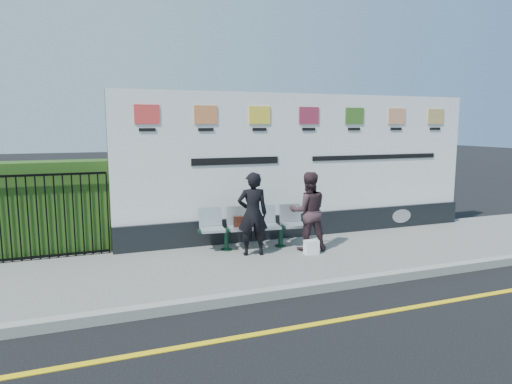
% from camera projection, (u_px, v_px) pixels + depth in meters
% --- Properties ---
extents(ground, '(80.00, 80.00, 0.00)m').
position_uv_depth(ground, '(401.00, 310.00, 6.16)').
color(ground, black).
extents(pavement, '(14.00, 3.00, 0.12)m').
position_uv_depth(pavement, '(314.00, 256.00, 8.47)').
color(pavement, slate).
rests_on(pavement, ground).
extents(kerb, '(14.00, 0.18, 0.14)m').
position_uv_depth(kerb, '(360.00, 281.00, 7.08)').
color(kerb, gray).
rests_on(kerb, ground).
extents(yellow_line, '(14.00, 0.10, 0.01)m').
position_uv_depth(yellow_line, '(401.00, 309.00, 6.16)').
color(yellow_line, yellow).
rests_on(yellow_line, ground).
extents(billboard, '(8.00, 0.30, 3.00)m').
position_uv_depth(billboard, '(306.00, 175.00, 9.70)').
color(billboard, black).
rests_on(billboard, pavement).
extents(hedge, '(2.35, 0.70, 1.70)m').
position_uv_depth(hedge, '(48.00, 207.00, 8.40)').
color(hedge, '#294E17').
rests_on(hedge, pavement).
extents(railing, '(2.05, 0.06, 1.54)m').
position_uv_depth(railing, '(47.00, 216.00, 7.99)').
color(railing, black).
rests_on(railing, pavement).
extents(bench, '(2.10, 0.78, 0.44)m').
position_uv_depth(bench, '(254.00, 237.00, 8.77)').
color(bench, silver).
rests_on(bench, pavement).
extents(woman_left, '(0.61, 0.46, 1.52)m').
position_uv_depth(woman_left, '(253.00, 214.00, 8.25)').
color(woman_left, black).
rests_on(woman_left, pavement).
extents(woman_right, '(0.83, 0.70, 1.49)m').
position_uv_depth(woman_right, '(308.00, 211.00, 8.59)').
color(woman_right, '#372329').
rests_on(woman_right, pavement).
extents(handbag_brown, '(0.27, 0.17, 0.20)m').
position_uv_depth(handbag_brown, '(240.00, 221.00, 8.66)').
color(handbag_brown, black).
rests_on(handbag_brown, bench).
extents(carrier_bag_white, '(0.26, 0.16, 0.26)m').
position_uv_depth(carrier_bag_white, '(311.00, 247.00, 8.38)').
color(carrier_bag_white, white).
rests_on(carrier_bag_white, pavement).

